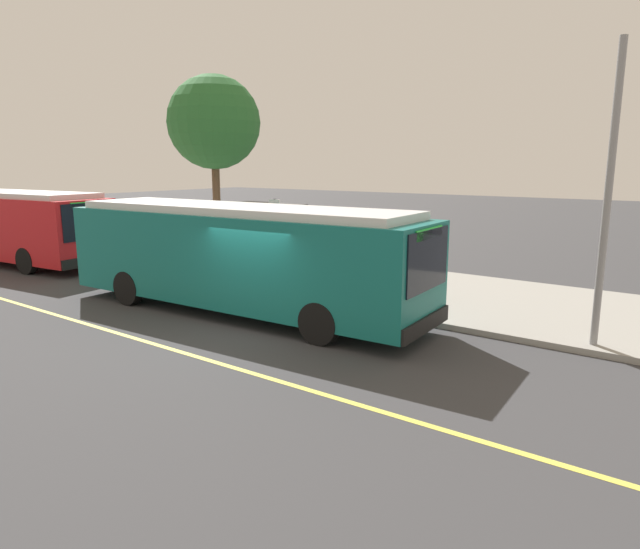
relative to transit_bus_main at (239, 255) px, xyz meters
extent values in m
plane|color=#38383A|center=(1.48, -1.01, -1.62)|extent=(120.00, 120.00, 0.00)
cube|color=gray|center=(1.48, 4.99, -1.54)|extent=(44.00, 6.40, 0.15)
cube|color=#E0D64C|center=(1.48, -3.21, -1.61)|extent=(36.00, 0.14, 0.01)
cube|color=#146B66|center=(-0.02, -0.01, -0.07)|extent=(11.03, 3.12, 2.40)
cube|color=silver|center=(-0.02, -0.01, 1.23)|extent=(10.14, 2.82, 0.20)
cube|color=black|center=(5.45, 0.28, 0.37)|extent=(0.15, 2.17, 1.34)
cube|color=black|center=(-0.08, 1.28, 0.22)|extent=(9.59, 0.54, 1.06)
cube|color=silver|center=(-0.08, 1.28, -1.05)|extent=(10.35, 0.57, 0.28)
cube|color=#26D83F|center=(5.45, 0.28, 0.95)|extent=(0.10, 1.40, 0.24)
cube|color=black|center=(5.46, 0.28, -1.09)|extent=(0.21, 2.50, 0.36)
cylinder|color=black|center=(3.30, 1.32, -1.12)|extent=(1.01, 0.33, 1.00)
cylinder|color=black|center=(3.42, -0.99, -1.12)|extent=(1.01, 0.33, 1.00)
cylinder|color=black|center=(-3.34, 0.97, -1.12)|extent=(1.01, 0.33, 1.00)
cylinder|color=black|center=(-3.22, -1.33, -1.12)|extent=(1.01, 0.33, 1.00)
cube|color=red|center=(-13.83, 0.00, -0.07)|extent=(11.56, 3.71, 2.40)
cube|color=black|center=(-8.17, 0.59, 0.37)|extent=(0.26, 2.16, 1.34)
cube|color=black|center=(-13.97, 1.29, 0.22)|extent=(9.95, 1.07, 1.06)
cube|color=white|center=(-13.97, 1.29, -1.05)|extent=(10.74, 1.15, 0.28)
cube|color=#26D83F|center=(-8.17, 0.59, 0.95)|extent=(0.17, 1.40, 0.24)
cube|color=black|center=(-8.16, 0.60, -1.09)|extent=(0.34, 2.49, 0.36)
cylinder|color=black|center=(-10.45, 1.52, -1.12)|extent=(1.02, 0.38, 1.00)
cylinder|color=black|center=(-10.21, -0.78, -1.12)|extent=(1.02, 0.38, 1.00)
cylinder|color=#333338|center=(-1.68, 4.93, -0.27)|extent=(0.10, 0.10, 2.40)
cylinder|color=#333338|center=(-1.68, 3.63, -0.27)|extent=(0.10, 0.10, 2.40)
cylinder|color=#333338|center=(-4.28, 4.93, -0.27)|extent=(0.10, 0.10, 2.40)
cylinder|color=#333338|center=(-4.28, 3.63, -0.27)|extent=(0.10, 0.10, 2.40)
cube|color=#333338|center=(-2.98, 4.28, 0.97)|extent=(2.90, 1.60, 0.08)
cube|color=#4C606B|center=(-2.98, 4.93, -0.27)|extent=(2.47, 0.04, 2.16)
cube|color=navy|center=(-4.28, 4.28, -0.31)|extent=(0.06, 1.11, 1.82)
cube|color=brown|center=(-3.22, 4.36, -1.02)|extent=(1.60, 0.44, 0.06)
cube|color=brown|center=(-3.22, 4.60, -0.74)|extent=(1.60, 0.05, 0.44)
cube|color=#333338|center=(-3.94, 4.36, -1.24)|extent=(0.08, 0.40, 0.45)
cube|color=#333338|center=(-2.50, 4.36, -1.24)|extent=(0.08, 0.40, 0.45)
cylinder|color=#333338|center=(-1.11, 2.78, -0.07)|extent=(0.07, 0.07, 2.80)
cube|color=white|center=(-1.11, 2.76, 1.03)|extent=(0.44, 0.03, 0.56)
cube|color=red|center=(-1.11, 2.75, 1.03)|extent=(0.40, 0.01, 0.16)
cylinder|color=brown|center=(-8.80, 7.52, 0.61)|extent=(0.36, 0.36, 4.15)
sphere|color=#28662D|center=(-8.80, 7.52, 4.27)|extent=(4.23, 4.23, 4.23)
cylinder|color=gray|center=(8.54, 2.24, 1.73)|extent=(0.16, 0.16, 6.40)
camera|label=1|loc=(10.66, -10.81, 2.44)|focal=31.41mm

